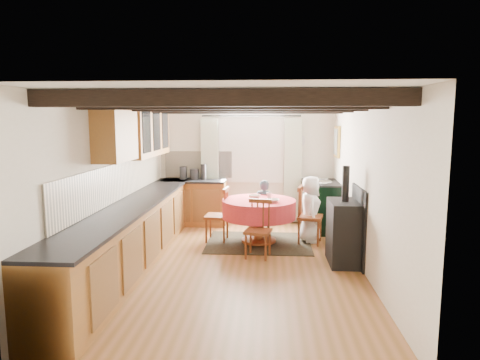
# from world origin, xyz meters

# --- Properties ---
(floor) EXTENTS (3.60, 5.50, 0.00)m
(floor) POSITION_xyz_m (0.00, 0.00, 0.00)
(floor) COLOR #945D36
(floor) RESTS_ON ground
(ceiling) EXTENTS (3.60, 5.50, 0.00)m
(ceiling) POSITION_xyz_m (0.00, 0.00, 2.40)
(ceiling) COLOR white
(ceiling) RESTS_ON ground
(wall_back) EXTENTS (3.60, 0.00, 2.40)m
(wall_back) POSITION_xyz_m (0.00, 2.75, 1.20)
(wall_back) COLOR silver
(wall_back) RESTS_ON ground
(wall_front) EXTENTS (3.60, 0.00, 2.40)m
(wall_front) POSITION_xyz_m (0.00, -2.75, 1.20)
(wall_front) COLOR silver
(wall_front) RESTS_ON ground
(wall_left) EXTENTS (0.00, 5.50, 2.40)m
(wall_left) POSITION_xyz_m (-1.80, 0.00, 1.20)
(wall_left) COLOR silver
(wall_left) RESTS_ON ground
(wall_right) EXTENTS (0.00, 5.50, 2.40)m
(wall_right) POSITION_xyz_m (1.80, 0.00, 1.20)
(wall_right) COLOR silver
(wall_right) RESTS_ON ground
(beam_a) EXTENTS (3.60, 0.16, 0.16)m
(beam_a) POSITION_xyz_m (0.00, -2.00, 2.31)
(beam_a) COLOR black
(beam_a) RESTS_ON ceiling
(beam_b) EXTENTS (3.60, 0.16, 0.16)m
(beam_b) POSITION_xyz_m (0.00, -1.00, 2.31)
(beam_b) COLOR black
(beam_b) RESTS_ON ceiling
(beam_c) EXTENTS (3.60, 0.16, 0.16)m
(beam_c) POSITION_xyz_m (0.00, 0.00, 2.31)
(beam_c) COLOR black
(beam_c) RESTS_ON ceiling
(beam_d) EXTENTS (3.60, 0.16, 0.16)m
(beam_d) POSITION_xyz_m (0.00, 1.00, 2.31)
(beam_d) COLOR black
(beam_d) RESTS_ON ceiling
(beam_e) EXTENTS (3.60, 0.16, 0.16)m
(beam_e) POSITION_xyz_m (0.00, 2.00, 2.31)
(beam_e) COLOR black
(beam_e) RESTS_ON ceiling
(splash_left) EXTENTS (0.02, 4.50, 0.55)m
(splash_left) POSITION_xyz_m (-1.78, 0.30, 1.20)
(splash_left) COLOR beige
(splash_left) RESTS_ON wall_left
(splash_back) EXTENTS (1.40, 0.02, 0.55)m
(splash_back) POSITION_xyz_m (-1.00, 2.73, 1.20)
(splash_back) COLOR beige
(splash_back) RESTS_ON wall_back
(base_cabinet_left) EXTENTS (0.60, 5.30, 0.88)m
(base_cabinet_left) POSITION_xyz_m (-1.50, 0.00, 0.44)
(base_cabinet_left) COLOR #925920
(base_cabinet_left) RESTS_ON floor
(base_cabinet_back) EXTENTS (1.30, 0.60, 0.88)m
(base_cabinet_back) POSITION_xyz_m (-1.05, 2.45, 0.44)
(base_cabinet_back) COLOR #925920
(base_cabinet_back) RESTS_ON floor
(worktop_left) EXTENTS (0.64, 5.30, 0.04)m
(worktop_left) POSITION_xyz_m (-1.48, 0.00, 0.90)
(worktop_left) COLOR black
(worktop_left) RESTS_ON base_cabinet_left
(worktop_back) EXTENTS (1.30, 0.64, 0.04)m
(worktop_back) POSITION_xyz_m (-1.05, 2.43, 0.90)
(worktop_back) COLOR black
(worktop_back) RESTS_ON base_cabinet_back
(wall_cabinet_glass) EXTENTS (0.34, 1.80, 0.90)m
(wall_cabinet_glass) POSITION_xyz_m (-1.63, 1.20, 1.95)
(wall_cabinet_glass) COLOR #925920
(wall_cabinet_glass) RESTS_ON wall_left
(wall_cabinet_solid) EXTENTS (0.34, 0.90, 0.70)m
(wall_cabinet_solid) POSITION_xyz_m (-1.63, -0.30, 1.90)
(wall_cabinet_solid) COLOR #925920
(wall_cabinet_solid) RESTS_ON wall_left
(window_frame) EXTENTS (1.34, 0.03, 1.54)m
(window_frame) POSITION_xyz_m (0.10, 2.73, 1.60)
(window_frame) COLOR white
(window_frame) RESTS_ON wall_back
(window_pane) EXTENTS (1.20, 0.01, 1.40)m
(window_pane) POSITION_xyz_m (0.10, 2.74, 1.60)
(window_pane) COLOR white
(window_pane) RESTS_ON wall_back
(curtain_left) EXTENTS (0.35, 0.10, 2.10)m
(curtain_left) POSITION_xyz_m (-0.75, 2.65, 1.10)
(curtain_left) COLOR beige
(curtain_left) RESTS_ON wall_back
(curtain_right) EXTENTS (0.35, 0.10, 2.10)m
(curtain_right) POSITION_xyz_m (0.95, 2.65, 1.10)
(curtain_right) COLOR beige
(curtain_right) RESTS_ON wall_back
(curtain_rod) EXTENTS (2.00, 0.03, 0.03)m
(curtain_rod) POSITION_xyz_m (0.10, 2.65, 2.20)
(curtain_rod) COLOR black
(curtain_rod) RESTS_ON wall_back
(wall_picture) EXTENTS (0.04, 0.50, 0.60)m
(wall_picture) POSITION_xyz_m (1.77, 2.30, 1.70)
(wall_picture) COLOR gold
(wall_picture) RESTS_ON wall_right
(wall_plate) EXTENTS (0.30, 0.02, 0.30)m
(wall_plate) POSITION_xyz_m (1.05, 2.72, 1.70)
(wall_plate) COLOR silver
(wall_plate) RESTS_ON wall_back
(rug) EXTENTS (1.78, 1.38, 0.01)m
(rug) POSITION_xyz_m (0.30, 1.15, 0.01)
(rug) COLOR black
(rug) RESTS_ON floor
(dining_table) EXTENTS (1.26, 1.26, 0.76)m
(dining_table) POSITION_xyz_m (0.30, 1.15, 0.38)
(dining_table) COLOR red
(dining_table) RESTS_ON floor
(chair_near) EXTENTS (0.46, 0.47, 0.90)m
(chair_near) POSITION_xyz_m (0.31, 0.38, 0.45)
(chair_near) COLOR brown
(chair_near) RESTS_ON floor
(chair_left) EXTENTS (0.46, 0.44, 0.96)m
(chair_left) POSITION_xyz_m (-0.44, 1.25, 0.48)
(chair_left) COLOR brown
(chair_left) RESTS_ON floor
(chair_right) EXTENTS (0.53, 0.51, 0.99)m
(chair_right) POSITION_xyz_m (1.18, 1.22, 0.50)
(chair_right) COLOR brown
(chair_right) RESTS_ON floor
(aga_range) EXTENTS (0.68, 1.05, 0.96)m
(aga_range) POSITION_xyz_m (1.47, 2.12, 0.48)
(aga_range) COLOR black
(aga_range) RESTS_ON floor
(cast_iron_stove) EXTENTS (0.44, 0.73, 1.46)m
(cast_iron_stove) POSITION_xyz_m (1.58, 0.20, 0.73)
(cast_iron_stove) COLOR black
(cast_iron_stove) RESTS_ON floor
(child_far) EXTENTS (0.42, 0.33, 1.02)m
(child_far) POSITION_xyz_m (0.38, 1.75, 0.51)
(child_far) COLOR #2E424C
(child_far) RESTS_ON floor
(child_right) EXTENTS (0.37, 0.57, 1.16)m
(child_right) POSITION_xyz_m (1.19, 1.32, 0.58)
(child_right) COLOR white
(child_right) RESTS_ON floor
(bowl_a) EXTENTS (0.23, 0.23, 0.05)m
(bowl_a) POSITION_xyz_m (0.53, 0.95, 0.79)
(bowl_a) COLOR silver
(bowl_a) RESTS_ON dining_table
(bowl_b) EXTENTS (0.28, 0.28, 0.06)m
(bowl_b) POSITION_xyz_m (0.22, 1.26, 0.79)
(bowl_b) COLOR silver
(bowl_b) RESTS_ON dining_table
(cup) EXTENTS (0.13, 0.13, 0.09)m
(cup) POSITION_xyz_m (0.47, 1.35, 0.81)
(cup) COLOR silver
(cup) RESTS_ON dining_table
(canister_tall) EXTENTS (0.15, 0.15, 0.26)m
(canister_tall) POSITION_xyz_m (-1.27, 2.47, 1.05)
(canister_tall) COLOR #262628
(canister_tall) RESTS_ON worktop_back
(canister_wide) EXTENTS (0.19, 0.19, 0.21)m
(canister_wide) POSITION_xyz_m (-1.04, 2.48, 1.03)
(canister_wide) COLOR #262628
(canister_wide) RESTS_ON worktop_back
(canister_slim) EXTENTS (0.11, 0.11, 0.31)m
(canister_slim) POSITION_xyz_m (-0.85, 2.46, 1.08)
(canister_slim) COLOR #262628
(canister_slim) RESTS_ON worktop_back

